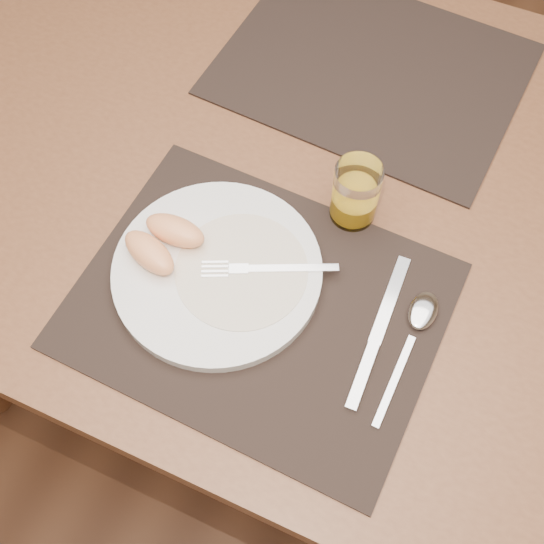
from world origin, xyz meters
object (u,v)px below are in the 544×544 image
at_px(placemat_near, 258,305).
at_px(placemat_far, 371,69).
at_px(knife, 374,343).
at_px(spoon, 419,321).
at_px(plate, 217,271).
at_px(fork, 258,269).
at_px(table, 327,213).
at_px(juice_glass, 355,195).

bearing_deg(placemat_near, placemat_far, 91.30).
distance_m(knife, spoon, 0.06).
height_order(placemat_far, plate, plate).
height_order(plate, knife, plate).
bearing_deg(spoon, knife, -129.39).
bearing_deg(plate, fork, 22.13).
distance_m(table, fork, 0.21).
height_order(placemat_near, juice_glass, juice_glass).
bearing_deg(table, plate, -111.11).
bearing_deg(fork, spoon, 5.86).
relative_size(table, plate, 5.19).
distance_m(placemat_far, spoon, 0.43).
distance_m(plate, spoon, 0.26).
xyz_separation_m(table, knife, (0.14, -0.21, 0.09)).
bearing_deg(plate, placemat_near, -15.02).
distance_m(table, juice_glass, 0.14).
height_order(plate, juice_glass, juice_glass).
xyz_separation_m(placemat_far, knife, (0.16, -0.43, 0.00)).
bearing_deg(plate, placemat_far, 82.45).
xyz_separation_m(placemat_near, spoon, (0.19, 0.06, 0.01)).
bearing_deg(placemat_near, table, 86.83).
bearing_deg(juice_glass, spoon, -41.55).
xyz_separation_m(placemat_near, placemat_far, (-0.01, 0.44, 0.00)).
distance_m(placemat_far, knife, 0.46).
bearing_deg(fork, placemat_near, -64.51).
distance_m(placemat_far, fork, 0.40).
bearing_deg(plate, spoon, 9.05).
height_order(fork, juice_glass, juice_glass).
xyz_separation_m(table, placemat_far, (-0.02, 0.22, 0.09)).
bearing_deg(spoon, table, 138.24).
xyz_separation_m(table, plate, (-0.08, -0.20, 0.10)).
bearing_deg(placemat_near, juice_glass, 71.77).
bearing_deg(spoon, placemat_near, -163.01).
distance_m(fork, knife, 0.17).
relative_size(placemat_near, knife, 2.04).
xyz_separation_m(table, juice_glass, (0.05, -0.04, 0.13)).
xyz_separation_m(plate, fork, (0.05, 0.02, 0.01)).
bearing_deg(fork, juice_glass, 61.48).
xyz_separation_m(knife, spoon, (0.04, 0.05, 0.00)).
bearing_deg(table, placemat_near, -93.17).
relative_size(placemat_far, spoon, 2.35).
height_order(table, knife, knife).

